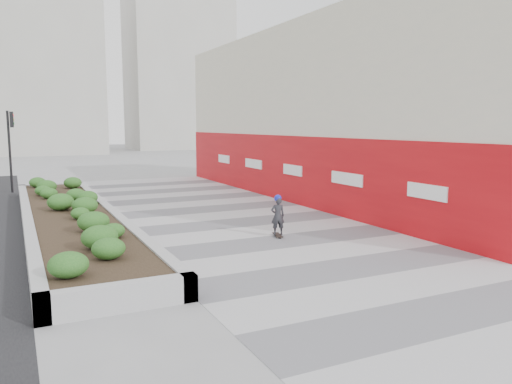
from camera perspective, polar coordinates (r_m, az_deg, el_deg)
ground at (r=13.62m, az=6.70°, el=-7.21°), size 160.00×160.00×0.00m
walkway at (r=16.15m, az=0.94°, el=-4.77°), size 8.00×36.00×0.01m
building at (r=24.52m, az=9.31°, el=8.74°), size 6.04×24.08×8.00m
planter at (r=18.40m, az=-20.48°, el=-2.40°), size 3.00×18.00×0.90m
traffic_signal_near at (r=28.57m, az=-26.25°, el=5.45°), size 0.33×0.28×4.20m
distant_bldg_north_l at (r=66.42m, az=-24.61°, el=12.65°), size 16.00×12.00×20.00m
distant_bldg_north_r at (r=74.92m, az=-8.86°, el=14.15°), size 14.00×10.00×24.00m
manhole_cover at (r=16.38m, az=2.51°, el=-4.60°), size 0.44×0.44×0.01m
skateboarder at (r=15.57m, az=2.50°, el=-2.70°), size 0.49×0.75×1.34m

